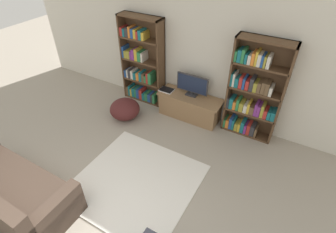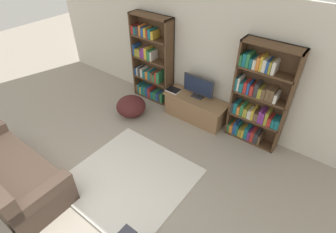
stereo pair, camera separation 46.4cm
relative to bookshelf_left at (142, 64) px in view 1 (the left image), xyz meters
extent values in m
cube|color=silver|center=(1.37, 0.17, 0.40)|extent=(8.80, 0.06, 2.60)
cube|color=#513823|center=(-0.43, -0.03, 0.08)|extent=(0.04, 0.30, 1.97)
cube|color=#513823|center=(0.52, -0.03, 0.08)|extent=(0.04, 0.30, 1.97)
cube|color=#513823|center=(0.04, 0.11, 0.08)|extent=(0.99, 0.04, 1.97)
cube|color=#513823|center=(0.04, -0.03, 1.05)|extent=(0.99, 0.30, 0.04)
cube|color=#513823|center=(0.04, -0.03, -0.88)|extent=(0.95, 0.30, 0.04)
cube|color=brown|center=(-0.38, -0.04, -0.75)|extent=(0.06, 0.24, 0.22)
cube|color=#196B75|center=(-0.32, -0.04, -0.74)|extent=(0.05, 0.24, 0.25)
cube|color=gold|center=(-0.27, -0.04, -0.77)|extent=(0.05, 0.24, 0.19)
cube|color=#196B75|center=(-0.21, -0.04, -0.75)|extent=(0.08, 0.24, 0.22)
cube|color=#2D7F47|center=(-0.14, -0.04, -0.75)|extent=(0.04, 0.24, 0.23)
cube|color=#234C99|center=(-0.08, -0.04, -0.75)|extent=(0.08, 0.24, 0.23)
cube|color=#B72D28|center=(0.00, -0.04, -0.74)|extent=(0.07, 0.24, 0.24)
cube|color=#196B75|center=(0.08, -0.04, -0.78)|extent=(0.07, 0.24, 0.17)
cube|color=#2D7F47|center=(0.16, -0.04, -0.76)|extent=(0.08, 0.24, 0.20)
cube|color=#234C99|center=(0.24, -0.04, -0.77)|extent=(0.07, 0.24, 0.19)
cube|color=#333338|center=(0.31, -0.04, -0.76)|extent=(0.05, 0.24, 0.21)
cube|color=#2D7F47|center=(0.37, -0.04, -0.75)|extent=(0.06, 0.24, 0.23)
cube|color=#513823|center=(0.04, -0.03, -0.39)|extent=(0.95, 0.30, 0.04)
cube|color=#234C99|center=(-0.39, -0.04, -0.29)|extent=(0.06, 0.24, 0.17)
cube|color=silver|center=(-0.33, -0.04, -0.27)|extent=(0.04, 0.24, 0.20)
cube|color=#333338|center=(-0.27, -0.04, -0.27)|extent=(0.07, 0.24, 0.21)
cube|color=silver|center=(-0.20, -0.04, -0.27)|extent=(0.06, 0.24, 0.20)
cube|color=#196B75|center=(-0.13, -0.04, -0.29)|extent=(0.07, 0.24, 0.17)
cube|color=orange|center=(-0.04, -0.04, -0.28)|extent=(0.07, 0.24, 0.18)
cube|color=#196B75|center=(0.03, -0.04, -0.26)|extent=(0.07, 0.24, 0.22)
cube|color=brown|center=(0.11, -0.04, -0.27)|extent=(0.06, 0.24, 0.20)
cube|color=#2D7F47|center=(0.17, -0.04, -0.29)|extent=(0.05, 0.24, 0.17)
cube|color=#B72D28|center=(0.22, -0.04, -0.25)|extent=(0.05, 0.24, 0.24)
cube|color=#2D7F47|center=(0.28, -0.04, -0.24)|extent=(0.08, 0.24, 0.26)
cube|color=#513823|center=(0.04, -0.03, 0.10)|extent=(0.95, 0.30, 0.04)
cube|color=#234C99|center=(-0.39, -0.04, 0.24)|extent=(0.05, 0.24, 0.25)
cube|color=#9E9333|center=(-0.33, -0.04, 0.20)|extent=(0.07, 0.24, 0.16)
cube|color=#9E9333|center=(-0.25, -0.04, 0.21)|extent=(0.08, 0.24, 0.18)
cube|color=#7F338C|center=(-0.19, -0.04, 0.21)|extent=(0.04, 0.24, 0.18)
cube|color=#7F338C|center=(-0.13, -0.04, 0.24)|extent=(0.07, 0.24, 0.23)
cube|color=gold|center=(-0.05, -0.04, 0.25)|extent=(0.07, 0.24, 0.26)
cube|color=#2D7F47|center=(0.04, -0.04, 0.23)|extent=(0.08, 0.24, 0.21)
cube|color=silver|center=(0.11, -0.04, 0.22)|extent=(0.04, 0.24, 0.20)
cube|color=#513823|center=(0.04, -0.03, 0.59)|extent=(0.95, 0.30, 0.04)
cube|color=#B72D28|center=(-0.38, -0.04, 0.70)|extent=(0.07, 0.24, 0.18)
cube|color=#196B75|center=(-0.31, -0.04, 0.69)|extent=(0.05, 0.24, 0.16)
cube|color=#333338|center=(-0.24, -0.04, 0.70)|extent=(0.08, 0.24, 0.19)
cube|color=orange|center=(-0.17, -0.04, 0.72)|extent=(0.05, 0.24, 0.23)
cube|color=#234C99|center=(-0.10, -0.04, 0.71)|extent=(0.06, 0.24, 0.19)
cube|color=gold|center=(-0.03, -0.04, 0.71)|extent=(0.06, 0.24, 0.19)
cube|color=#B72D28|center=(0.03, -0.04, 0.69)|extent=(0.05, 0.24, 0.17)
cube|color=#196B75|center=(0.09, -0.04, 0.71)|extent=(0.07, 0.24, 0.20)
cube|color=gold|center=(0.16, -0.04, 0.69)|extent=(0.06, 0.24, 0.16)
cube|color=#513823|center=(2.06, -0.03, 0.08)|extent=(0.04, 0.30, 1.97)
cube|color=#513823|center=(3.01, -0.03, 0.08)|extent=(0.04, 0.30, 1.97)
cube|color=#513823|center=(2.54, 0.11, 0.08)|extent=(0.99, 0.04, 1.97)
cube|color=#513823|center=(2.54, -0.03, 1.05)|extent=(0.99, 0.30, 0.04)
cube|color=#513823|center=(2.54, -0.03, -0.88)|extent=(0.95, 0.30, 0.04)
cube|color=#2D7F47|center=(2.10, -0.04, -0.77)|extent=(0.04, 0.24, 0.18)
cube|color=orange|center=(2.16, -0.04, -0.77)|extent=(0.07, 0.24, 0.19)
cube|color=#234C99|center=(2.22, -0.04, -0.74)|extent=(0.06, 0.24, 0.25)
cube|color=#196B75|center=(2.28, -0.04, -0.75)|extent=(0.04, 0.24, 0.23)
cube|color=#9E9333|center=(2.34, -0.04, -0.78)|extent=(0.06, 0.24, 0.17)
cube|color=gold|center=(2.40, -0.04, -0.77)|extent=(0.05, 0.24, 0.18)
cube|color=#196B75|center=(2.46, -0.04, -0.74)|extent=(0.07, 0.24, 0.25)
cube|color=#7F338C|center=(2.53, -0.04, -0.76)|extent=(0.05, 0.24, 0.20)
cube|color=#B72D28|center=(2.59, -0.04, -0.75)|extent=(0.06, 0.24, 0.22)
cube|color=#333338|center=(2.67, -0.04, -0.75)|extent=(0.08, 0.24, 0.23)
cube|color=brown|center=(2.73, -0.04, -0.77)|extent=(0.04, 0.24, 0.19)
cube|color=#513823|center=(2.54, -0.03, -0.39)|extent=(0.95, 0.30, 0.04)
cube|color=#333338|center=(2.10, -0.04, -0.26)|extent=(0.04, 0.24, 0.21)
cube|color=#196B75|center=(2.16, -0.04, -0.26)|extent=(0.07, 0.24, 0.22)
cube|color=orange|center=(2.23, -0.04, -0.29)|extent=(0.06, 0.24, 0.17)
cube|color=#2D7F47|center=(2.29, -0.04, -0.25)|extent=(0.05, 0.24, 0.23)
cube|color=#9E9333|center=(2.36, -0.04, -0.28)|extent=(0.08, 0.24, 0.18)
cube|color=silver|center=(2.44, -0.04, -0.29)|extent=(0.07, 0.24, 0.17)
cube|color=gold|center=(2.50, -0.04, -0.26)|extent=(0.04, 0.24, 0.22)
cube|color=brown|center=(2.57, -0.04, -0.29)|extent=(0.08, 0.24, 0.17)
cube|color=#7F338C|center=(2.64, -0.04, -0.25)|extent=(0.05, 0.24, 0.25)
cube|color=#7F338C|center=(2.69, -0.04, -0.26)|extent=(0.05, 0.24, 0.23)
cube|color=#9E9333|center=(2.75, -0.04, -0.24)|extent=(0.06, 0.24, 0.26)
cube|color=#B72D28|center=(2.82, -0.04, -0.28)|extent=(0.06, 0.24, 0.17)
cube|color=#196B75|center=(2.88, -0.04, -0.29)|extent=(0.06, 0.24, 0.17)
cube|color=#196B75|center=(2.96, -0.04, -0.28)|extent=(0.08, 0.24, 0.18)
cube|color=#513823|center=(2.54, -0.03, 0.10)|extent=(0.95, 0.30, 0.04)
cube|color=#196B75|center=(2.10, -0.04, 0.24)|extent=(0.04, 0.24, 0.24)
cube|color=silver|center=(2.14, -0.04, 0.25)|extent=(0.04, 0.24, 0.26)
cube|color=#196B75|center=(2.20, -0.04, 0.21)|extent=(0.07, 0.24, 0.17)
cube|color=#B72D28|center=(2.27, -0.04, 0.23)|extent=(0.06, 0.24, 0.21)
cube|color=#234C99|center=(2.33, -0.04, 0.23)|extent=(0.04, 0.24, 0.22)
cube|color=#B72D28|center=(2.39, -0.04, 0.21)|extent=(0.06, 0.24, 0.19)
cube|color=#333338|center=(2.46, -0.04, 0.24)|extent=(0.07, 0.24, 0.24)
cube|color=#9E9333|center=(2.53, -0.04, 0.21)|extent=(0.06, 0.24, 0.18)
cube|color=brown|center=(2.60, -0.04, 0.22)|extent=(0.06, 0.24, 0.20)
cube|color=brown|center=(2.67, -0.04, 0.23)|extent=(0.07, 0.24, 0.23)
cube|color=brown|center=(2.74, -0.04, 0.23)|extent=(0.06, 0.24, 0.22)
cube|color=silver|center=(2.80, -0.04, 0.20)|extent=(0.05, 0.24, 0.16)
cube|color=#513823|center=(2.54, -0.03, 0.59)|extent=(0.95, 0.30, 0.04)
cube|color=#2D7F47|center=(2.10, -0.04, 0.71)|extent=(0.04, 0.24, 0.19)
cube|color=#196B75|center=(2.16, -0.04, 0.72)|extent=(0.07, 0.24, 0.22)
cube|color=#2D7F47|center=(2.22, -0.04, 0.73)|extent=(0.05, 0.24, 0.24)
cube|color=#196B75|center=(2.28, -0.04, 0.70)|extent=(0.04, 0.24, 0.17)
cube|color=silver|center=(2.34, -0.04, 0.69)|extent=(0.05, 0.24, 0.17)
cube|color=orange|center=(2.39, -0.04, 0.72)|extent=(0.05, 0.24, 0.22)
cube|color=gold|center=(2.45, -0.04, 0.74)|extent=(0.04, 0.24, 0.25)
cube|color=silver|center=(2.50, -0.04, 0.72)|extent=(0.06, 0.24, 0.21)
cube|color=#234C99|center=(2.55, -0.04, 0.72)|extent=(0.04, 0.24, 0.21)
cube|color=#9E9333|center=(2.59, -0.04, 0.71)|extent=(0.04, 0.24, 0.20)
cube|color=silver|center=(2.65, -0.04, 0.72)|extent=(0.05, 0.24, 0.22)
cube|color=#8E6B47|center=(1.29, -0.13, -0.66)|extent=(1.29, 0.46, 0.49)
cube|color=#8E6B47|center=(1.29, -0.13, -0.39)|extent=(1.37, 0.49, 0.04)
cube|color=#2D2D33|center=(1.29, -0.07, -0.36)|extent=(0.24, 0.16, 0.03)
cylinder|color=#2D2D33|center=(1.29, -0.07, -0.32)|extent=(0.04, 0.04, 0.05)
cube|color=#2D2D33|center=(1.29, -0.07, -0.10)|extent=(0.69, 0.04, 0.39)
cube|color=#19233D|center=(1.29, -0.09, -0.10)|extent=(0.64, 0.00, 0.35)
cube|color=silver|center=(0.74, -0.17, -0.36)|extent=(0.30, 0.23, 0.02)
cube|color=black|center=(0.74, -0.17, -0.35)|extent=(0.29, 0.22, 0.00)
cube|color=white|center=(1.33, -2.20, -0.89)|extent=(1.90, 1.87, 0.02)
cube|color=#423328|center=(-0.07, -3.42, -0.70)|extent=(2.09, 0.93, 0.41)
cube|color=#423328|center=(0.89, -3.42, -0.61)|extent=(0.18, 0.93, 0.59)
ellipsoid|color=#4C1E1E|center=(0.09, -0.85, -0.69)|extent=(0.64, 0.64, 0.43)
camera|label=1|loc=(3.19, -4.36, 2.62)|focal=28.00mm
camera|label=2|loc=(3.57, -4.11, 2.62)|focal=28.00mm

